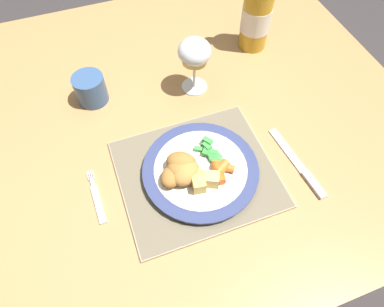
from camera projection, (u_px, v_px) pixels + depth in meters
The scene contains 13 objects.
ground_plane at pixel (173, 228), 1.46m from camera, with size 6.00×6.00×0.00m, color #383333.
dining_table at pixel (161, 137), 0.91m from camera, with size 1.26×1.05×0.74m.
placemat at pixel (197, 173), 0.75m from camera, with size 0.33×0.29×0.01m.
dinner_plate at pixel (201, 170), 0.74m from camera, with size 0.25×0.25×0.02m.
breaded_croquettes at pixel (180, 170), 0.71m from camera, with size 0.11×0.10×0.04m.
green_beans_pile at pixel (211, 153), 0.74m from camera, with size 0.06×0.09×0.02m.
glazed_carrots at pixel (220, 171), 0.71m from camera, with size 0.06×0.06×0.02m.
fork at pixel (97, 200), 0.71m from camera, with size 0.02×0.13×0.01m.
table_knife at pixel (301, 168), 0.76m from camera, with size 0.04×0.20×0.01m.
wine_glass at pixel (195, 54), 0.81m from camera, with size 0.08×0.08×0.15m.
bottle at pixel (257, 10), 0.90m from camera, with size 0.08×0.08×0.30m.
roast_potatoes at pixel (203, 180), 0.70m from camera, with size 0.06×0.05×0.03m.
drinking_cup at pixel (90, 88), 0.84m from camera, with size 0.08×0.08×0.07m.
Camera 1 is at (-0.11, -0.54, 1.39)m, focal length 32.00 mm.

